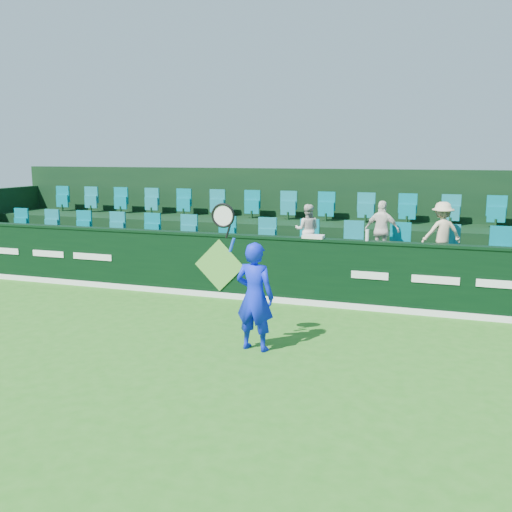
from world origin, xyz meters
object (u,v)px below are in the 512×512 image
at_px(spectator_middle, 382,230).
at_px(spectator_left, 307,230).
at_px(spectator_right, 442,233).
at_px(towel, 313,237).
at_px(tennis_player, 254,295).
at_px(drinks_bottle, 367,235).

bearing_deg(spectator_middle, spectator_left, 7.33).
relative_size(spectator_left, spectator_middle, 0.90).
bearing_deg(spectator_right, spectator_middle, -24.63).
distance_m(spectator_middle, towel, 1.64).
relative_size(tennis_player, spectator_right, 1.86).
xyz_separation_m(tennis_player, towel, (0.23, 2.89, 0.52)).
distance_m(tennis_player, spectator_right, 4.83).
distance_m(spectator_left, drinks_bottle, 1.83).
bearing_deg(spectator_middle, tennis_player, 77.67).
bearing_deg(spectator_middle, towel, 50.38).
bearing_deg(tennis_player, spectator_middle, 70.34).
height_order(tennis_player, spectator_right, tennis_player).
height_order(spectator_left, spectator_right, spectator_right).
bearing_deg(tennis_player, spectator_left, 92.34).
relative_size(tennis_player, drinks_bottle, 10.59).
xyz_separation_m(towel, drinks_bottle, (1.05, 0.00, 0.08)).
xyz_separation_m(spectator_left, spectator_middle, (1.60, 0.00, 0.06)).
height_order(spectator_right, towel, spectator_right).
distance_m(spectator_right, drinks_bottle, 1.75).
distance_m(tennis_player, towel, 2.95).
bearing_deg(spectator_left, towel, 100.85).
bearing_deg(tennis_player, spectator_right, 56.82).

